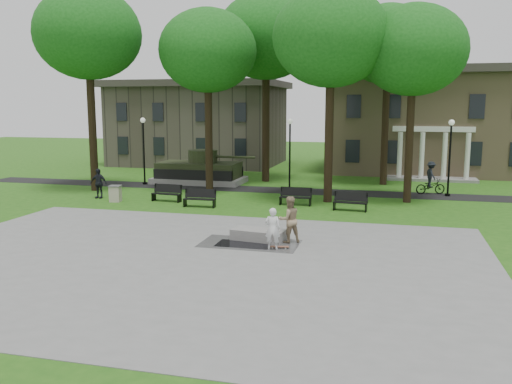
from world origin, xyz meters
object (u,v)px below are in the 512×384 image
trash_bin (115,193)px  skateboarder (273,229)px  park_bench_0 (167,192)px  friend_watching (289,219)px  cyclist (431,181)px  concrete_block (258,235)px

trash_bin → skateboarder: bearing=-36.1°
park_bench_0 → friend_watching: bearing=-36.1°
skateboarder → cyclist: size_ratio=0.79×
skateboarder → park_bench_0: 12.35m
concrete_block → park_bench_0: bearing=134.0°
friend_watching → concrete_block: bearing=-34.6°
concrete_block → park_bench_0: size_ratio=1.20×
park_bench_0 → trash_bin: (-2.87, -0.88, -0.04)m
skateboarder → friend_watching: (0.41, 1.27, 0.13)m
park_bench_0 → concrete_block: bearing=-40.5°
trash_bin → concrete_block: bearing=-33.5°
friend_watching → cyclist: cyclist is taller
concrete_block → skateboarder: bearing=-56.0°
skateboarder → trash_bin: size_ratio=1.73×
concrete_block → cyclist: 16.25m
skateboarder → friend_watching: size_ratio=0.87×
park_bench_0 → trash_bin: 3.01m
concrete_block → friend_watching: 1.50m
cyclist → skateboarder: bearing=136.9°
friend_watching → park_bench_0: size_ratio=1.04×
concrete_block → park_bench_0: 10.77m
concrete_block → cyclist: (7.70, 14.29, 0.61)m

